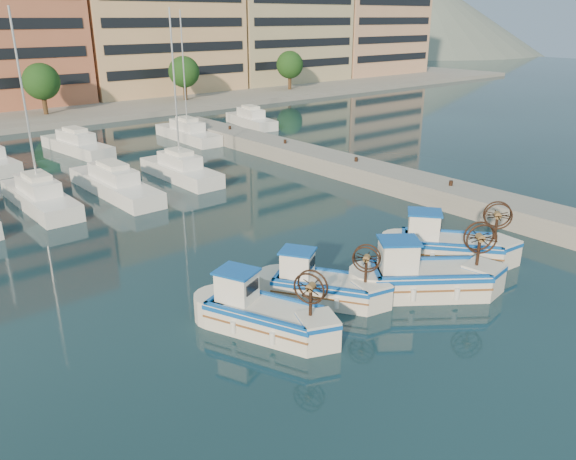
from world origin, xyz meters
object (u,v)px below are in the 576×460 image
object	(u,v)px
fishing_boat_a	(262,312)
fishing_boat_b	(321,284)
fishing_boat_c	(425,275)
fishing_boat_d	(447,244)

from	to	relation	value
fishing_boat_a	fishing_boat_b	bearing A→B (deg)	-16.00
fishing_boat_c	fishing_boat_d	xyz separation A→B (m)	(3.64, 1.47, -0.02)
fishing_boat_a	fishing_boat_d	size ratio (longest dim) A/B	0.97
fishing_boat_c	fishing_boat_b	bearing A→B (deg)	93.52
fishing_boat_d	fishing_boat_a	bearing A→B (deg)	137.45
fishing_boat_b	fishing_boat_c	bearing A→B (deg)	-65.72
fishing_boat_a	fishing_boat_b	distance (m)	3.34
fishing_boat_b	fishing_boat_d	distance (m)	7.37
fishing_boat_c	fishing_boat_d	bearing A→B (deg)	-31.45
fishing_boat_d	fishing_boat_b	bearing A→B (deg)	133.06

